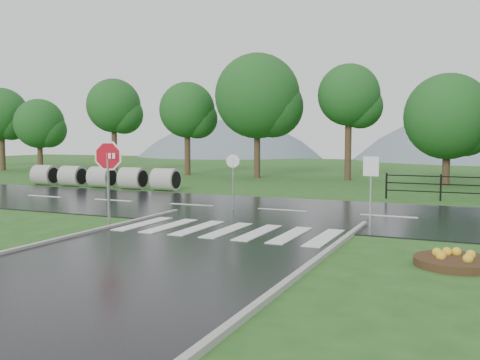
% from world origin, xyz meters
% --- Properties ---
extents(ground, '(120.00, 120.00, 0.00)m').
position_xyz_m(ground, '(0.00, 0.00, 0.00)').
color(ground, '#23541C').
rests_on(ground, ground).
extents(main_road, '(90.00, 8.00, 0.04)m').
position_xyz_m(main_road, '(0.00, 10.00, 0.00)').
color(main_road, black).
rests_on(main_road, ground).
extents(crosswalk, '(6.50, 2.80, 0.02)m').
position_xyz_m(crosswalk, '(0.00, 5.00, 0.06)').
color(crosswalk, silver).
rests_on(crosswalk, ground).
extents(hills, '(102.00, 48.00, 48.00)m').
position_xyz_m(hills, '(3.49, 65.00, -15.54)').
color(hills, slate).
rests_on(hills, ground).
extents(treeline, '(83.20, 5.20, 10.00)m').
position_xyz_m(treeline, '(1.00, 24.00, 0.00)').
color(treeline, '#16491A').
rests_on(treeline, ground).
extents(culvert_pipes, '(9.70, 1.20, 1.20)m').
position_xyz_m(culvert_pipes, '(-12.56, 15.00, 0.60)').
color(culvert_pipes, '#9E9B93').
rests_on(culvert_pipes, ground).
extents(stop_sign, '(1.28, 0.25, 2.91)m').
position_xyz_m(stop_sign, '(-3.93, 4.44, 2.01)').
color(stop_sign, '#939399').
rests_on(stop_sign, ground).
extents(flower_bed, '(1.80, 1.80, 0.36)m').
position_xyz_m(flower_bed, '(6.45, 3.19, 0.13)').
color(flower_bed, '#332111').
rests_on(flower_bed, ground).
extents(reg_sign_small, '(0.50, 0.08, 2.25)m').
position_xyz_m(reg_sign_small, '(3.79, 7.52, 1.58)').
color(reg_sign_small, '#939399').
rests_on(reg_sign_small, ground).
extents(reg_sign_round, '(0.49, 0.19, 2.20)m').
position_xyz_m(reg_sign_round, '(-1.72, 9.18, 1.40)').
color(reg_sign_round, '#939399').
rests_on(reg_sign_round, ground).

